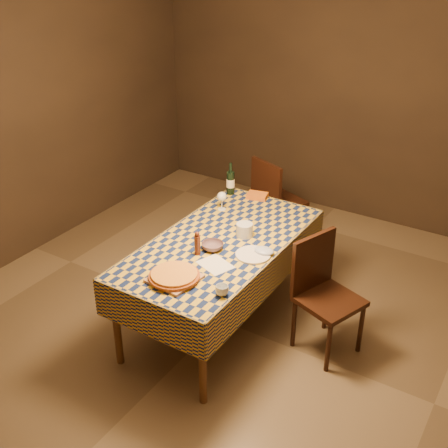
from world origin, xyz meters
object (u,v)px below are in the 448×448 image
(bowl, at_px, (212,246))
(chair_right, at_px, (322,288))
(white_plate, at_px, (253,255))
(dining_table, at_px, (221,250))
(pizza, at_px, (174,275))
(cutting_board, at_px, (174,278))
(wine_bottle, at_px, (231,182))
(chair_far, at_px, (274,198))

(bowl, distance_m, chair_right, 0.89)
(white_plate, relative_size, chair_right, 0.28)
(dining_table, xyz_separation_m, bowl, (0.01, -0.13, 0.10))
(pizza, bearing_deg, cutting_board, 180.00)
(cutting_board, distance_m, white_plate, 0.64)
(wine_bottle, distance_m, chair_far, 0.72)
(cutting_board, relative_size, chair_far, 0.33)
(chair_right, bearing_deg, wine_bottle, 152.60)
(white_plate, bearing_deg, bowl, -165.46)
(pizza, bearing_deg, wine_bottle, 106.07)
(cutting_board, relative_size, white_plate, 1.16)
(chair_far, bearing_deg, white_plate, -68.73)
(chair_far, xyz_separation_m, chair_right, (1.04, -1.22, 0.00))
(bowl, distance_m, wine_bottle, 1.01)
(bowl, xyz_separation_m, wine_bottle, (-0.40, 0.92, 0.09))
(cutting_board, relative_size, bowl, 1.83)
(pizza, xyz_separation_m, wine_bottle, (-0.41, 1.41, 0.08))
(wine_bottle, height_order, white_plate, wine_bottle)
(dining_table, bearing_deg, bowl, -85.06)
(chair_far, bearing_deg, bowl, -80.50)
(pizza, bearing_deg, chair_right, 45.25)
(wine_bottle, bearing_deg, cutting_board, -73.93)
(dining_table, height_order, chair_right, chair_right)
(cutting_board, height_order, chair_far, chair_far)
(dining_table, xyz_separation_m, wine_bottle, (-0.39, 0.79, 0.19))
(dining_table, height_order, pizza, pizza)
(dining_table, distance_m, white_plate, 0.33)
(dining_table, xyz_separation_m, chair_far, (-0.24, 1.39, -0.17))
(pizza, height_order, wine_bottle, wine_bottle)
(pizza, xyz_separation_m, bowl, (-0.00, 0.49, -0.01))
(chair_far, height_order, chair_right, same)
(wine_bottle, bearing_deg, chair_far, 76.02)
(pizza, xyz_separation_m, white_plate, (0.31, 0.57, -0.03))
(wine_bottle, xyz_separation_m, chair_right, (1.19, -0.62, -0.36))
(cutting_board, distance_m, wine_bottle, 1.47)
(bowl, distance_m, chair_far, 1.57)
(bowl, relative_size, chair_far, 0.18)
(wine_bottle, height_order, chair_far, wine_bottle)
(pizza, height_order, bowl, pizza)
(dining_table, bearing_deg, chair_right, 12.18)
(chair_right, bearing_deg, chair_far, 130.54)
(wine_bottle, xyz_separation_m, chair_far, (0.15, 0.60, -0.36))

